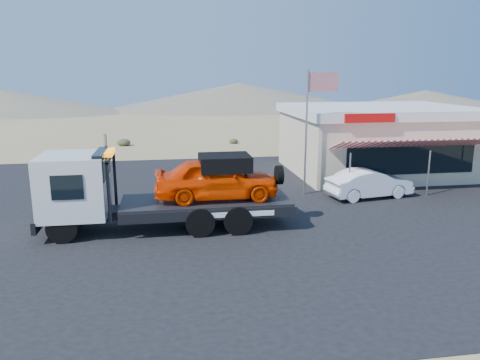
{
  "coord_description": "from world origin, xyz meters",
  "views": [
    {
      "loc": [
        -1.96,
        -16.97,
        5.89
      ],
      "look_at": [
        1.04,
        1.7,
        1.5
      ],
      "focal_mm": 35.0,
      "sensor_mm": 36.0,
      "label": 1
    }
  ],
  "objects_px": {
    "jerky_store": "(377,139)",
    "flagpole": "(311,118)",
    "white_sedan": "(369,183)",
    "tow_truck": "(160,187)"
  },
  "relations": [
    {
      "from": "tow_truck",
      "to": "flagpole",
      "type": "distance_m",
      "value": 8.49
    },
    {
      "from": "tow_truck",
      "to": "white_sedan",
      "type": "height_order",
      "value": "tow_truck"
    },
    {
      "from": "tow_truck",
      "to": "jerky_store",
      "type": "xyz_separation_m",
      "value": [
        12.71,
        8.55,
        0.33
      ]
    },
    {
      "from": "white_sedan",
      "to": "jerky_store",
      "type": "bearing_deg",
      "value": -37.3
    },
    {
      "from": "jerky_store",
      "to": "flagpole",
      "type": "bearing_deg",
      "value": -141.21
    },
    {
      "from": "jerky_store",
      "to": "white_sedan",
      "type": "bearing_deg",
      "value": -117.82
    },
    {
      "from": "tow_truck",
      "to": "jerky_store",
      "type": "height_order",
      "value": "jerky_store"
    },
    {
      "from": "tow_truck",
      "to": "jerky_store",
      "type": "distance_m",
      "value": 15.32
    },
    {
      "from": "white_sedan",
      "to": "jerky_store",
      "type": "relative_size",
      "value": 0.4
    },
    {
      "from": "white_sedan",
      "to": "flagpole",
      "type": "height_order",
      "value": "flagpole"
    }
  ]
}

